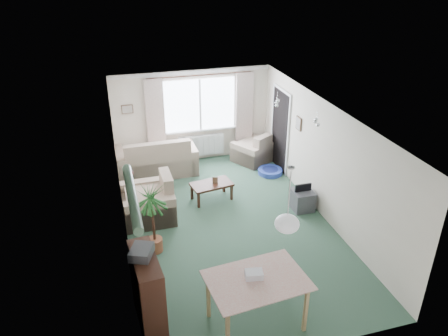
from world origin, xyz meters
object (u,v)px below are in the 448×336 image
object	(u,v)px
sofa	(156,155)
armchair_left	(148,197)
pet_bed	(270,171)
coffee_table	(212,191)
tv_cube	(302,200)
bookshelf	(148,292)
houseplant	(153,219)
armchair_corner	(253,147)
dining_table	(256,302)

from	to	relation	value
sofa	armchair_left	bearing A→B (deg)	76.90
sofa	pet_bed	size ratio (longest dim) A/B	3.20
coffee_table	tv_cube	world-z (taller)	tv_cube
armchair_left	coffee_table	xyz separation A→B (m)	(1.44, 0.35, -0.28)
sofa	armchair_left	distance (m)	2.06
bookshelf	houseplant	size ratio (longest dim) A/B	0.87
armchair_left	coffee_table	world-z (taller)	armchair_left
sofa	armchair_corner	size ratio (longest dim) A/B	2.19
bookshelf	dining_table	distance (m)	1.57
sofa	houseplant	bearing A→B (deg)	81.03
armchair_corner	armchair_left	bearing A→B (deg)	2.93
houseplant	dining_table	bearing A→B (deg)	-61.22
sofa	tv_cube	world-z (taller)	sofa
coffee_table	dining_table	world-z (taller)	dining_table
sofa	armchair_left	xyz separation A→B (m)	(-0.46, -2.01, -0.01)
sofa	coffee_table	xyz separation A→B (m)	(0.98, -1.67, -0.28)
armchair_corner	houseplant	world-z (taller)	houseplant
coffee_table	bookshelf	distance (m)	3.73
armchair_corner	dining_table	size ratio (longest dim) A/B	0.68
pet_bed	houseplant	bearing A→B (deg)	-143.71
coffee_table	bookshelf	xyz separation A→B (m)	(-1.78, -3.26, 0.41)
bookshelf	houseplant	bearing A→B (deg)	75.10
armchair_corner	dining_table	distance (m)	5.63
armchair_corner	dining_table	xyz separation A→B (m)	(-1.81, -5.33, 0.01)
sofa	bookshelf	distance (m)	4.99
coffee_table	houseplant	distance (m)	2.17
coffee_table	tv_cube	xyz separation A→B (m)	(1.76, -0.91, 0.02)
dining_table	pet_bed	size ratio (longest dim) A/B	2.16
tv_cube	pet_bed	distance (m)	1.73
sofa	pet_bed	xyz separation A→B (m)	(2.69, -0.85, -0.42)
armchair_left	houseplant	size ratio (longest dim) A/B	0.76
coffee_table	sofa	bearing A→B (deg)	120.46
houseplant	pet_bed	size ratio (longest dim) A/B	2.32
armchair_left	bookshelf	size ratio (longest dim) A/B	0.88
coffee_table	houseplant	size ratio (longest dim) A/B	0.64
houseplant	tv_cube	bearing A→B (deg)	10.72
tv_cube	coffee_table	bearing A→B (deg)	153.12
armchair_left	tv_cube	distance (m)	3.26
tv_cube	pet_bed	bearing A→B (deg)	92.00
dining_table	houseplant	bearing A→B (deg)	118.78
dining_table	sofa	bearing A→B (deg)	97.49
houseplant	dining_table	distance (m)	2.49
sofa	dining_table	bearing A→B (deg)	97.21
sofa	tv_cube	distance (m)	3.77
armchair_corner	armchair_left	size ratio (longest dim) A/B	0.83
armchair_left	coffee_table	bearing A→B (deg)	102.97
bookshelf	houseplant	world-z (taller)	houseplant
pet_bed	coffee_table	bearing A→B (deg)	-154.52
armchair_corner	armchair_left	world-z (taller)	armchair_left
bookshelf	coffee_table	bearing A→B (deg)	56.62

